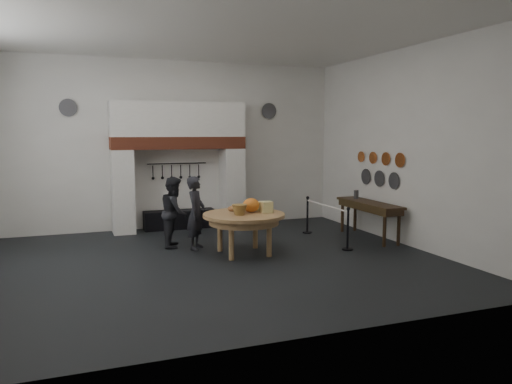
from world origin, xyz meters
name	(u,v)px	position (x,y,z in m)	size (l,w,h in m)	color
floor	(218,262)	(0.00, 0.00, 0.00)	(9.00, 8.00, 0.02)	black
ceiling	(216,32)	(0.00, 0.00, 4.50)	(9.00, 8.00, 0.02)	silver
wall_back	(176,145)	(0.00, 4.00, 2.25)	(9.00, 0.02, 4.50)	silver
wall_front	(308,161)	(0.00, -4.00, 2.25)	(9.00, 0.02, 4.50)	silver
wall_right	(407,147)	(4.50, 0.00, 2.25)	(0.02, 8.00, 4.50)	silver
chimney_pier_left	(123,192)	(-1.48, 3.65, 1.07)	(0.55, 0.70, 2.15)	silver
chimney_pier_right	(232,187)	(1.48, 3.65, 1.07)	(0.55, 0.70, 2.15)	silver
hearth_brick_band	(179,143)	(0.00, 3.65, 2.31)	(3.50, 0.72, 0.32)	#9E442B
chimney_hood	(178,120)	(0.00, 3.65, 2.92)	(3.50, 0.70, 0.90)	silver
iron_range	(180,219)	(0.00, 3.72, 0.25)	(1.90, 0.45, 0.50)	black
utensil_rail	(177,163)	(0.00, 3.92, 1.75)	(0.02, 0.02, 1.60)	black
work_table	(244,215)	(0.71, 0.43, 0.84)	(1.75, 1.75, 0.07)	#A77B4E
pumpkin	(251,205)	(0.91, 0.53, 1.03)	(0.36, 0.36, 0.31)	orange
cheese_block_big	(267,207)	(1.21, 0.38, 0.99)	(0.22, 0.22, 0.24)	#E1D686
cheese_block_small	(261,206)	(1.19, 0.68, 0.97)	(0.18, 0.18, 0.20)	#D3C27E
wicker_basket	(239,210)	(0.56, 0.28, 0.98)	(0.32, 0.32, 0.22)	olive
bread_loaf	(234,208)	(0.61, 0.78, 0.94)	(0.31, 0.18, 0.13)	#A26339
visitor_near	(196,213)	(-0.14, 1.25, 0.81)	(0.59, 0.39, 1.62)	black
visitor_far	(175,212)	(-0.54, 1.65, 0.80)	(0.78, 0.60, 1.60)	black
side_table	(369,203)	(4.10, 0.87, 0.87)	(0.55, 2.20, 0.06)	#362713
pewter_jug	(356,195)	(4.10, 1.47, 1.01)	(0.12, 0.12, 0.22)	#4B4A4F
copper_pan_a	(400,160)	(4.46, 0.20, 1.95)	(0.34, 0.34, 0.03)	#C6662D
copper_pan_b	(386,159)	(4.46, 0.75, 1.95)	(0.32, 0.32, 0.03)	#C6662D
copper_pan_c	(373,158)	(4.46, 1.30, 1.95)	(0.30, 0.30, 0.03)	#C6662D
copper_pan_d	(361,157)	(4.46, 1.85, 1.95)	(0.28, 0.28, 0.03)	#C6662D
pewter_plate_left	(394,181)	(4.46, 0.40, 1.45)	(0.40, 0.40, 0.03)	#4C4C51
pewter_plate_mid	(379,179)	(4.46, 1.00, 1.45)	(0.40, 0.40, 0.03)	#4C4C51
pewter_plate_right	(366,177)	(4.46, 1.60, 1.45)	(0.40, 0.40, 0.03)	#4C4C51
pewter_plate_back_left	(68,108)	(-2.70, 3.96, 3.20)	(0.44, 0.44, 0.03)	#4C4C51
pewter_plate_back_right	(269,111)	(2.70, 3.96, 3.20)	(0.44, 0.44, 0.03)	#4C4C51
barrier_post_near	(348,230)	(2.97, -0.04, 0.45)	(0.05, 0.05, 0.90)	black
barrier_post_far	(307,216)	(2.97, 1.96, 0.45)	(0.05, 0.05, 0.90)	black
barrier_rope	(326,206)	(2.97, 0.96, 0.85)	(0.04, 0.04, 2.00)	white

